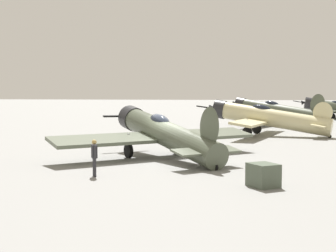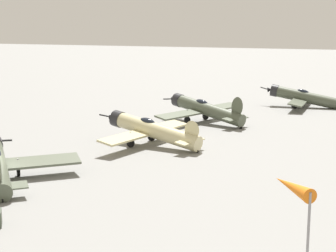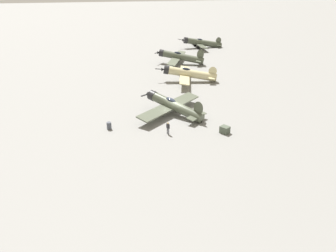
{
  "view_description": "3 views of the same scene",
  "coord_description": "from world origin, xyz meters",
  "px_view_note": "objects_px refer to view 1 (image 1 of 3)",
  "views": [
    {
      "loc": [
        -25.03,
        -4.6,
        3.6
      ],
      "look_at": [
        0.0,
        0.0,
        1.8
      ],
      "focal_mm": 51.07,
      "sensor_mm": 36.0,
      "label": 1
    },
    {
      "loc": [
        -30.42,
        -24.66,
        11.46
      ],
      "look_at": [
        17.08,
        -6.43,
        1.6
      ],
      "focal_mm": 58.11,
      "sensor_mm": 36.0,
      "label": 2
    },
    {
      "loc": [
        -42.14,
        8.95,
        18.44
      ],
      "look_at": [
        -5.67,
        2.16,
        1.1
      ],
      "focal_mm": 35.33,
      "sensor_mm": 36.0,
      "label": 3
    }
  ],
  "objects_px": {
    "airplane_foreground": "(163,133)",
    "equipment_crate": "(263,175)",
    "ground_crew_mechanic": "(94,154)",
    "airplane_mid_apron": "(266,117)",
    "airplane_far_line": "(275,111)"
  },
  "relations": [
    {
      "from": "airplane_foreground",
      "to": "ground_crew_mechanic",
      "type": "relative_size",
      "value": 6.53
    },
    {
      "from": "airplane_mid_apron",
      "to": "equipment_crate",
      "type": "height_order",
      "value": "airplane_mid_apron"
    },
    {
      "from": "ground_crew_mechanic",
      "to": "equipment_crate",
      "type": "xyz_separation_m",
      "value": [
        -1.01,
        -7.08,
        -0.51
      ]
    },
    {
      "from": "airplane_foreground",
      "to": "equipment_crate",
      "type": "xyz_separation_m",
      "value": [
        -7.06,
        -5.26,
        -0.93
      ]
    },
    {
      "from": "airplane_foreground",
      "to": "airplane_mid_apron",
      "type": "distance_m",
      "value": 15.93
    },
    {
      "from": "airplane_far_line",
      "to": "ground_crew_mechanic",
      "type": "distance_m",
      "value": 34.86
    },
    {
      "from": "airplane_mid_apron",
      "to": "airplane_far_line",
      "type": "relative_size",
      "value": 0.92
    },
    {
      "from": "ground_crew_mechanic",
      "to": "equipment_crate",
      "type": "height_order",
      "value": "ground_crew_mechanic"
    },
    {
      "from": "airplane_foreground",
      "to": "equipment_crate",
      "type": "relative_size",
      "value": 7.37
    },
    {
      "from": "ground_crew_mechanic",
      "to": "equipment_crate",
      "type": "bearing_deg",
      "value": 144.93
    },
    {
      "from": "ground_crew_mechanic",
      "to": "equipment_crate",
      "type": "distance_m",
      "value": 7.17
    },
    {
      "from": "ground_crew_mechanic",
      "to": "airplane_mid_apron",
      "type": "bearing_deg",
      "value": -137.05
    },
    {
      "from": "airplane_foreground",
      "to": "ground_crew_mechanic",
      "type": "bearing_deg",
      "value": 121.48
    },
    {
      "from": "airplane_foreground",
      "to": "equipment_crate",
      "type": "bearing_deg",
      "value": 174.91
    },
    {
      "from": "airplane_foreground",
      "to": "airplane_far_line",
      "type": "height_order",
      "value": "airplane_far_line"
    }
  ]
}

